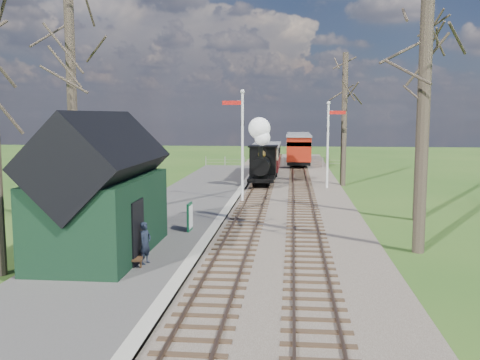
% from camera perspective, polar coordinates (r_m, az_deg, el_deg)
% --- Properties ---
extents(ground, '(140.00, 140.00, 0.00)m').
position_cam_1_polar(ground, '(14.06, -3.06, -13.23)').
color(ground, '#275119').
rests_on(ground, ground).
extents(distant_hills, '(114.40, 48.00, 22.02)m').
position_cam_1_polar(distant_hills, '(80.23, 5.02, -8.28)').
color(distant_hills, '#385B23').
rests_on(distant_hills, ground).
extents(ballast_bed, '(8.00, 60.00, 0.10)m').
position_cam_1_polar(ballast_bed, '(35.37, 4.40, -0.86)').
color(ballast_bed, brown).
rests_on(ballast_bed, ground).
extents(track_near, '(1.60, 60.00, 0.15)m').
position_cam_1_polar(track_near, '(35.42, 2.29, -0.75)').
color(track_near, brown).
rests_on(track_near, ground).
extents(track_far, '(1.60, 60.00, 0.15)m').
position_cam_1_polar(track_far, '(35.36, 6.50, -0.80)').
color(track_far, brown).
rests_on(track_far, ground).
extents(platform, '(5.00, 44.00, 0.20)m').
position_cam_1_polar(platform, '(28.00, -5.84, -2.84)').
color(platform, '#474442').
rests_on(platform, ground).
extents(coping_strip, '(0.40, 44.00, 0.21)m').
position_cam_1_polar(coping_strip, '(27.64, -1.16, -2.92)').
color(coping_strip, '#B2AD9E').
rests_on(coping_strip, ground).
extents(station_shed, '(3.25, 6.30, 4.78)m').
position_cam_1_polar(station_shed, '(18.35, -14.58, -1.35)').
color(station_shed, black).
rests_on(station_shed, platform).
extents(semaphore_near, '(1.22, 0.24, 6.22)m').
position_cam_1_polar(semaphore_near, '(29.20, 0.13, 4.55)').
color(semaphore_near, silver).
rests_on(semaphore_near, ground).
extents(semaphore_far, '(1.22, 0.24, 5.72)m').
position_cam_1_polar(semaphore_far, '(35.15, 9.48, 4.42)').
color(semaphore_far, silver).
rests_on(semaphore_far, ground).
extents(bare_trees, '(15.51, 22.39, 12.00)m').
position_cam_1_polar(bare_trees, '(23.15, 3.95, 7.83)').
color(bare_trees, '#382D23').
rests_on(bare_trees, ground).
extents(fence_line, '(12.60, 0.08, 1.00)m').
position_cam_1_polar(fence_line, '(49.26, 3.59, 1.94)').
color(fence_line, slate).
rests_on(fence_line, ground).
extents(locomotive, '(1.80, 4.20, 4.50)m').
position_cam_1_polar(locomotive, '(35.84, 2.35, 2.52)').
color(locomotive, black).
rests_on(locomotive, ground).
extents(coach, '(2.10, 7.20, 2.21)m').
position_cam_1_polar(coach, '(41.92, 2.83, 2.40)').
color(coach, black).
rests_on(coach, ground).
extents(red_carriage_a, '(2.30, 5.68, 2.42)m').
position_cam_1_polar(red_carriage_a, '(50.09, 6.27, 3.25)').
color(red_carriage_a, black).
rests_on(red_carriage_a, ground).
extents(red_carriage_b, '(2.30, 5.68, 2.42)m').
position_cam_1_polar(red_carriage_b, '(55.58, 6.21, 3.61)').
color(red_carriage_b, black).
rests_on(red_carriage_b, ground).
extents(sign_board, '(0.11, 0.77, 1.13)m').
position_cam_1_polar(sign_board, '(21.67, -5.37, -3.93)').
color(sign_board, '#0F4629').
rests_on(sign_board, platform).
extents(bench, '(0.78, 1.56, 0.86)m').
position_cam_1_polar(bench, '(17.37, -11.37, -7.34)').
color(bench, '#472E19').
rests_on(bench, platform).
extents(person, '(0.46, 0.56, 1.32)m').
position_cam_1_polar(person, '(17.10, -10.07, -6.63)').
color(person, '#1B2131').
rests_on(person, platform).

